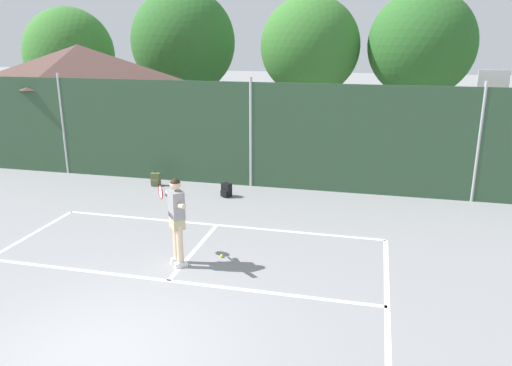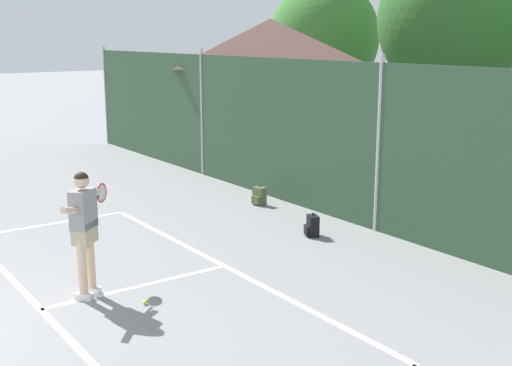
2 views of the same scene
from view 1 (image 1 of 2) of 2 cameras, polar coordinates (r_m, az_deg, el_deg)
ground_plane at (r=8.05m, az=-17.34°, el=-18.66°), size 120.00×120.00×0.00m
court_markings at (r=8.51m, az=-15.07°, el=-16.34°), size 8.30×11.10×0.01m
chainlink_fence at (r=15.28m, az=-0.60°, el=5.50°), size 26.09×0.09×3.37m
basketball_hoop at (r=17.10m, az=25.17°, el=7.50°), size 0.90×0.67×3.55m
clubhouse_building at (r=21.18m, az=-19.29°, el=9.24°), size 6.96×4.86×4.21m
treeline_backdrop at (r=24.24m, az=1.70°, el=15.19°), size 28.41×4.61×6.80m
tennis_player at (r=10.11m, az=-9.13°, el=-3.52°), size 1.04×1.07×1.85m
tennis_ball at (r=10.74m, az=-3.97°, el=-8.33°), size 0.07×0.07×0.07m
backpack_olive at (r=15.95m, az=-11.44°, el=0.39°), size 0.30×0.27×0.46m
backpack_black at (r=14.58m, az=-3.43°, el=-0.84°), size 0.33×0.32×0.46m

